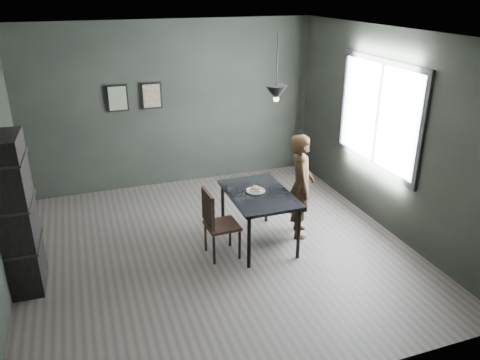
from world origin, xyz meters
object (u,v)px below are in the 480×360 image
object	(u,v)px
shelf_unit	(17,215)
pendant_lamp	(276,93)
cafe_table	(259,198)
wood_chair	(216,220)
white_plate	(256,191)
woman	(301,186)

from	to	relation	value
shelf_unit	pendant_lamp	bearing A→B (deg)	4.62
cafe_table	shelf_unit	size ratio (longest dim) A/B	0.64
cafe_table	wood_chair	bearing A→B (deg)	-167.22
white_plate	pendant_lamp	distance (m)	1.33
cafe_table	wood_chair	distance (m)	0.68
wood_chair	shelf_unit	world-z (taller)	shelf_unit
cafe_table	pendant_lamp	size ratio (longest dim) A/B	1.39
wood_chair	white_plate	bearing A→B (deg)	14.93
cafe_table	pendant_lamp	xyz separation A→B (m)	(0.25, 0.10, 1.38)
cafe_table	pendant_lamp	world-z (taller)	pendant_lamp
woman	pendant_lamp	xyz separation A→B (m)	(-0.38, 0.07, 1.31)
wood_chair	pendant_lamp	world-z (taller)	pendant_lamp
shelf_unit	cafe_table	bearing A→B (deg)	2.86
white_plate	shelf_unit	distance (m)	2.90
shelf_unit	pendant_lamp	world-z (taller)	pendant_lamp
white_plate	shelf_unit	bearing A→B (deg)	-178.45
wood_chair	pendant_lamp	distance (m)	1.78
cafe_table	wood_chair	world-z (taller)	wood_chair
white_plate	woman	bearing A→B (deg)	-0.98
shelf_unit	pendant_lamp	xyz separation A→B (m)	(3.17, 0.13, 1.12)
wood_chair	shelf_unit	size ratio (longest dim) A/B	0.50
white_plate	wood_chair	distance (m)	0.68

